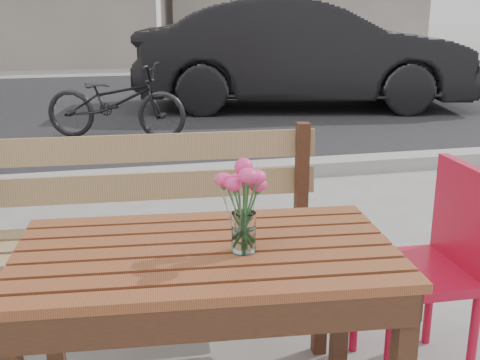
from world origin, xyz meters
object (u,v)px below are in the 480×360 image
object	(u,v)px
parked_car	(303,54)
bicycle	(115,101)
main_table	(207,283)
red_chair	(436,256)
main_vase	(244,194)

from	to	relation	value
parked_car	bicycle	bearing A→B (deg)	131.56
parked_car	bicycle	xyz separation A→B (m)	(-2.67, -1.52, -0.35)
main_table	red_chair	size ratio (longest dim) A/B	1.44
red_chair	bicycle	bearing A→B (deg)	-164.94
main_table	bicycle	distance (m)	5.02
main_vase	parked_car	bearing A→B (deg)	69.86
main_vase	parked_car	xyz separation A→B (m)	(2.42, 6.59, -0.14)
bicycle	main_table	bearing A→B (deg)	-157.01
main_table	parked_car	world-z (taller)	parked_car
parked_car	bicycle	distance (m)	3.10
red_chair	main_vase	world-z (taller)	main_vase
red_chair	main_vase	size ratio (longest dim) A/B	2.94
red_chair	parked_car	distance (m)	6.49
main_table	bicycle	xyz separation A→B (m)	(-0.15, 5.02, -0.19)
main_vase	main_table	bearing A→B (deg)	155.29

